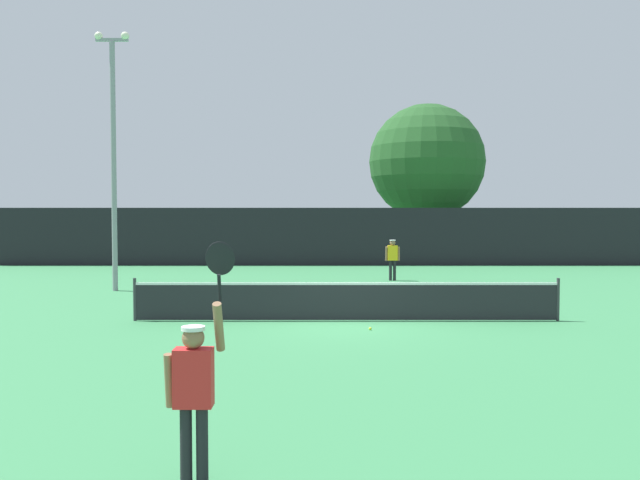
{
  "coord_description": "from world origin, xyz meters",
  "views": [
    {
      "loc": [
        -0.66,
        -16.07,
        2.71
      ],
      "look_at": [
        -0.57,
        3.84,
        1.85
      ],
      "focal_mm": 36.41,
      "sensor_mm": 36.0,
      "label": 1
    }
  ],
  "objects_px": {
    "tennis_ball": "(367,329)",
    "player_receiving": "(390,256)",
    "parked_car_near": "(200,243)",
    "large_tree": "(424,162)",
    "player_serving": "(192,380)",
    "light_pole": "(110,145)",
    "parked_car_mid": "(498,245)"
  },
  "relations": [
    {
      "from": "player_serving",
      "to": "tennis_ball",
      "type": "distance_m",
      "value": 8.83
    },
    {
      "from": "parked_car_near",
      "to": "player_receiving",
      "type": "bearing_deg",
      "value": -53.68
    },
    {
      "from": "large_tree",
      "to": "parked_car_near",
      "type": "distance_m",
      "value": 14.82
    },
    {
      "from": "player_serving",
      "to": "parked_car_near",
      "type": "bearing_deg",
      "value": 100.1
    },
    {
      "from": "large_tree",
      "to": "tennis_ball",
      "type": "bearing_deg",
      "value": -102.42
    },
    {
      "from": "parked_car_mid",
      "to": "parked_car_near",
      "type": "bearing_deg",
      "value": 170.68
    },
    {
      "from": "player_serving",
      "to": "parked_car_near",
      "type": "relative_size",
      "value": 0.57
    },
    {
      "from": "player_serving",
      "to": "large_tree",
      "type": "xyz_separation_m",
      "value": [
        7.4,
        31.14,
        4.54
      ]
    },
    {
      "from": "parked_car_mid",
      "to": "player_serving",
      "type": "bearing_deg",
      "value": -110.54
    },
    {
      "from": "player_receiving",
      "to": "light_pole",
      "type": "distance_m",
      "value": 11.23
    },
    {
      "from": "large_tree",
      "to": "parked_car_mid",
      "type": "xyz_separation_m",
      "value": [
        4.5,
        0.54,
        -4.81
      ]
    },
    {
      "from": "light_pole",
      "to": "parked_car_mid",
      "type": "relative_size",
      "value": 2.1
    },
    {
      "from": "light_pole",
      "to": "player_serving",
      "type": "bearing_deg",
      "value": -69.88
    },
    {
      "from": "light_pole",
      "to": "parked_car_near",
      "type": "relative_size",
      "value": 2.06
    },
    {
      "from": "player_serving",
      "to": "tennis_ball",
      "type": "height_order",
      "value": "player_serving"
    },
    {
      "from": "player_receiving",
      "to": "large_tree",
      "type": "distance_m",
      "value": 13.17
    },
    {
      "from": "tennis_ball",
      "to": "light_pole",
      "type": "relative_size",
      "value": 0.01
    },
    {
      "from": "player_receiving",
      "to": "parked_car_mid",
      "type": "height_order",
      "value": "parked_car_mid"
    },
    {
      "from": "parked_car_near",
      "to": "parked_car_mid",
      "type": "relative_size",
      "value": 1.02
    },
    {
      "from": "player_serving",
      "to": "parked_car_mid",
      "type": "xyz_separation_m",
      "value": [
        11.9,
        31.69,
        -0.27
      ]
    },
    {
      "from": "player_receiving",
      "to": "tennis_ball",
      "type": "bearing_deg",
      "value": 80.96
    },
    {
      "from": "tennis_ball",
      "to": "parked_car_mid",
      "type": "distance_m",
      "value": 25.13
    },
    {
      "from": "player_receiving",
      "to": "parked_car_near",
      "type": "relative_size",
      "value": 0.38
    },
    {
      "from": "player_receiving",
      "to": "tennis_ball",
      "type": "distance_m",
      "value": 10.99
    },
    {
      "from": "tennis_ball",
      "to": "player_receiving",
      "type": "bearing_deg",
      "value": 80.96
    },
    {
      "from": "player_serving",
      "to": "large_tree",
      "type": "distance_m",
      "value": 32.33
    },
    {
      "from": "player_serving",
      "to": "light_pole",
      "type": "relative_size",
      "value": 0.27
    },
    {
      "from": "player_receiving",
      "to": "parked_car_mid",
      "type": "bearing_deg",
      "value": -122.05
    },
    {
      "from": "player_receiving",
      "to": "large_tree",
      "type": "height_order",
      "value": "large_tree"
    },
    {
      "from": "player_serving",
      "to": "large_tree",
      "type": "height_order",
      "value": "large_tree"
    },
    {
      "from": "light_pole",
      "to": "large_tree",
      "type": "bearing_deg",
      "value": 49.02
    },
    {
      "from": "player_receiving",
      "to": "parked_car_near",
      "type": "bearing_deg",
      "value": -56.28
    }
  ]
}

